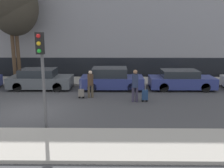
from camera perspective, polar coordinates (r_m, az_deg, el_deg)
ground_plane at (r=12.95m, az=-18.16°, el=-5.76°), size 80.00×80.00×0.00m
sidewalk_far at (r=19.47m, az=-11.65°, el=0.71°), size 28.00×3.00×0.12m
parked_car_1 at (r=17.33m, az=-16.05°, el=1.02°), size 4.12×1.92×1.35m
parked_car_2 at (r=16.57m, az=-0.14°, el=1.12°), size 4.10×1.90×1.44m
parked_car_3 at (r=17.11m, az=15.50°, el=0.85°), size 4.23×1.77×1.30m
pedestrian_left at (r=14.46m, az=-4.95°, el=0.35°), size 0.34×0.34×1.59m
trolley_left at (r=14.51m, az=-7.05°, el=-2.01°), size 0.34×0.29×1.06m
pedestrian_right at (r=13.56m, az=5.30°, el=0.06°), size 0.35×0.34×1.78m
trolley_right at (r=13.79m, az=7.52°, el=-2.48°), size 0.34×0.29×1.20m
traffic_light at (r=9.75m, az=-15.81°, el=4.93°), size 0.28×0.47×3.79m
bare_tree_down_street at (r=20.36m, az=-21.42°, el=16.11°), size 3.46×3.46×7.54m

